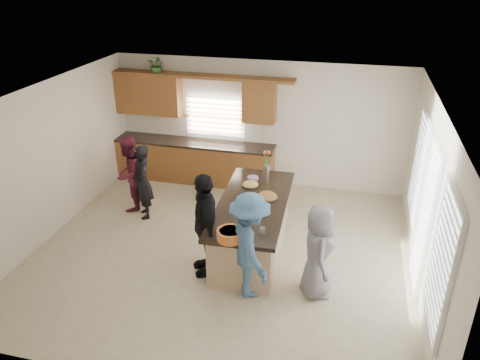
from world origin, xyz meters
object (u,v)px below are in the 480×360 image
(salad_bowl, at_px, (230,234))
(woman_right_back, at_px, (250,246))
(woman_left_front, at_px, (205,224))
(island, at_px, (253,227))
(woman_left_mid, at_px, (129,174))
(woman_left_back, at_px, (143,182))
(woman_right_front, at_px, (318,252))

(salad_bowl, relative_size, woman_right_back, 0.23)
(woman_left_front, bearing_deg, island, 117.45)
(woman_left_mid, xyz_separation_m, woman_left_front, (2.15, -1.68, 0.10))
(salad_bowl, xyz_separation_m, woman_left_back, (-2.28, 1.87, -0.28))
(woman_left_mid, distance_m, woman_left_front, 2.73)
(woman_left_mid, bearing_deg, woman_right_back, 58.01)
(woman_left_back, relative_size, woman_left_front, 0.85)
(woman_left_back, xyz_separation_m, woman_right_front, (3.56, -1.59, 0.00))
(woman_left_mid, xyz_separation_m, woman_right_front, (3.96, -1.82, -0.03))
(island, xyz_separation_m, woman_left_back, (-2.35, 0.64, 0.30))
(woman_left_back, bearing_deg, woman_right_front, 36.20)
(woman_right_front, bearing_deg, woman_left_mid, 53.40)
(salad_bowl, height_order, woman_left_mid, woman_left_mid)
(woman_left_mid, height_order, woman_right_front, woman_left_mid)
(salad_bowl, xyz_separation_m, woman_left_front, (-0.52, 0.42, -0.15))
(island, xyz_separation_m, salad_bowl, (-0.07, -1.23, 0.58))
(woman_right_back, bearing_deg, salad_bowl, 65.85)
(woman_left_back, relative_size, woman_left_mid, 0.96)
(salad_bowl, xyz_separation_m, woman_right_back, (0.29, 0.04, -0.18))
(island, xyz_separation_m, woman_left_front, (-0.60, -0.81, 0.43))
(woman_left_mid, distance_m, woman_right_front, 4.35)
(salad_bowl, bearing_deg, island, 86.64)
(salad_bowl, height_order, woman_left_back, woman_left_back)
(woman_left_mid, height_order, woman_left_front, woman_left_front)
(woman_right_back, distance_m, woman_right_front, 1.03)
(salad_bowl, relative_size, woman_left_mid, 0.25)
(woman_left_mid, bearing_deg, woman_right_front, 68.11)
(woman_left_front, relative_size, woman_right_back, 1.04)
(island, height_order, woman_left_back, woman_left_back)
(woman_right_back, bearing_deg, woman_left_back, 21.75)
(salad_bowl, distance_m, woman_left_mid, 3.41)
(woman_right_front, bearing_deg, woman_left_back, 54.01)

